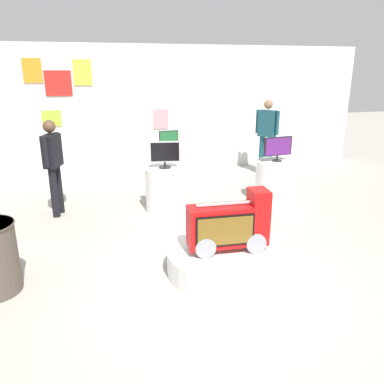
{
  "coord_description": "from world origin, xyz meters",
  "views": [
    {
      "loc": [
        -1.25,
        -3.7,
        2.36
      ],
      "look_at": [
        0.03,
        1.1,
        0.75
      ],
      "focal_mm": 35.79,
      "sensor_mm": 36.0,
      "label": 1
    }
  ],
  "objects_px": {
    "display_pedestal_far_right": "(169,165)",
    "tv_on_far_right": "(169,138)",
    "shopper_browsing_near_truck": "(53,161)",
    "main_display_pedestal": "(227,260)",
    "shopper_browsing_rear": "(267,132)",
    "novelty_firetruck_tv": "(229,227)",
    "display_pedestal_center_rear": "(165,189)",
    "display_pedestal_left_rear": "(275,181)",
    "tv_on_left_rear": "(278,147)",
    "tv_on_center_rear": "(165,153)"
  },
  "relations": [
    {
      "from": "display_pedestal_center_rear",
      "to": "shopper_browsing_rear",
      "type": "height_order",
      "value": "shopper_browsing_rear"
    },
    {
      "from": "tv_on_center_rear",
      "to": "display_pedestal_far_right",
      "type": "relative_size",
      "value": 0.62
    },
    {
      "from": "display_pedestal_far_right",
      "to": "tv_on_far_right",
      "type": "relative_size",
      "value": 2.03
    },
    {
      "from": "main_display_pedestal",
      "to": "display_pedestal_center_rear",
      "type": "bearing_deg",
      "value": 97.59
    },
    {
      "from": "main_display_pedestal",
      "to": "display_pedestal_center_rear",
      "type": "distance_m",
      "value": 2.31
    },
    {
      "from": "tv_on_center_rear",
      "to": "tv_on_far_right",
      "type": "xyz_separation_m",
      "value": [
        0.41,
        1.68,
        -0.06
      ]
    },
    {
      "from": "tv_on_far_right",
      "to": "shopper_browsing_rear",
      "type": "bearing_deg",
      "value": 0.9
    },
    {
      "from": "main_display_pedestal",
      "to": "shopper_browsing_rear",
      "type": "distance_m",
      "value": 4.72
    },
    {
      "from": "shopper_browsing_near_truck",
      "to": "novelty_firetruck_tv",
      "type": "bearing_deg",
      "value": -50.22
    },
    {
      "from": "tv_on_left_rear",
      "to": "display_pedestal_far_right",
      "type": "xyz_separation_m",
      "value": [
        -1.64,
        1.72,
        -0.63
      ]
    },
    {
      "from": "display_pedestal_left_rear",
      "to": "novelty_firetruck_tv",
      "type": "bearing_deg",
      "value": -127.81
    },
    {
      "from": "tv_on_left_rear",
      "to": "tv_on_far_right",
      "type": "bearing_deg",
      "value": 133.71
    },
    {
      "from": "tv_on_center_rear",
      "to": "display_pedestal_far_right",
      "type": "xyz_separation_m",
      "value": [
        0.41,
        1.68,
        -0.63
      ]
    },
    {
      "from": "tv_on_left_rear",
      "to": "display_pedestal_center_rear",
      "type": "height_order",
      "value": "tv_on_left_rear"
    },
    {
      "from": "display_pedestal_left_rear",
      "to": "display_pedestal_center_rear",
      "type": "height_order",
      "value": "same"
    },
    {
      "from": "main_display_pedestal",
      "to": "display_pedestal_left_rear",
      "type": "height_order",
      "value": "display_pedestal_left_rear"
    },
    {
      "from": "display_pedestal_left_rear",
      "to": "shopper_browsing_rear",
      "type": "relative_size",
      "value": 0.44
    },
    {
      "from": "novelty_firetruck_tv",
      "to": "shopper_browsing_rear",
      "type": "height_order",
      "value": "shopper_browsing_rear"
    },
    {
      "from": "display_pedestal_far_right",
      "to": "tv_on_far_right",
      "type": "xyz_separation_m",
      "value": [
        -0.0,
        -0.0,
        0.57
      ]
    },
    {
      "from": "novelty_firetruck_tv",
      "to": "shopper_browsing_near_truck",
      "type": "relative_size",
      "value": 0.61
    },
    {
      "from": "main_display_pedestal",
      "to": "display_pedestal_center_rear",
      "type": "xyz_separation_m",
      "value": [
        -0.3,
        2.28,
        0.24
      ]
    },
    {
      "from": "main_display_pedestal",
      "to": "display_pedestal_far_right",
      "type": "xyz_separation_m",
      "value": [
        0.11,
        3.95,
        0.24
      ]
    },
    {
      "from": "tv_on_far_right",
      "to": "shopper_browsing_rear",
      "type": "relative_size",
      "value": 0.24
    },
    {
      "from": "display_pedestal_left_rear",
      "to": "display_pedestal_far_right",
      "type": "xyz_separation_m",
      "value": [
        -1.64,
        1.72,
        0.0
      ]
    },
    {
      "from": "tv_on_center_rear",
      "to": "display_pedestal_left_rear",
      "type": "bearing_deg",
      "value": -1.08
    },
    {
      "from": "novelty_firetruck_tv",
      "to": "shopper_browsing_rear",
      "type": "distance_m",
      "value": 4.65
    },
    {
      "from": "novelty_firetruck_tv",
      "to": "display_pedestal_left_rear",
      "type": "distance_m",
      "value": 2.84
    },
    {
      "from": "tv_on_left_rear",
      "to": "display_pedestal_center_rear",
      "type": "bearing_deg",
      "value": 178.68
    },
    {
      "from": "tv_on_center_rear",
      "to": "shopper_browsing_rear",
      "type": "bearing_deg",
      "value": 32.59
    },
    {
      "from": "tv_on_far_right",
      "to": "shopper_browsing_near_truck",
      "type": "distance_m",
      "value": 2.62
    },
    {
      "from": "shopper_browsing_near_truck",
      "to": "shopper_browsing_rear",
      "type": "bearing_deg",
      "value": 17.98
    },
    {
      "from": "main_display_pedestal",
      "to": "novelty_firetruck_tv",
      "type": "xyz_separation_m",
      "value": [
        0.02,
        -0.01,
        0.44
      ]
    },
    {
      "from": "novelty_firetruck_tv",
      "to": "display_pedestal_left_rear",
      "type": "bearing_deg",
      "value": 52.19
    },
    {
      "from": "tv_on_center_rear",
      "to": "shopper_browsing_rear",
      "type": "relative_size",
      "value": 0.3
    },
    {
      "from": "display_pedestal_center_rear",
      "to": "tv_on_far_right",
      "type": "bearing_deg",
      "value": 76.1
    },
    {
      "from": "display_pedestal_far_right",
      "to": "tv_on_far_right",
      "type": "bearing_deg",
      "value": -92.29
    },
    {
      "from": "shopper_browsing_rear",
      "to": "display_pedestal_far_right",
      "type": "bearing_deg",
      "value": -179.2
    },
    {
      "from": "display_pedestal_center_rear",
      "to": "shopper_browsing_near_truck",
      "type": "bearing_deg",
      "value": 171.89
    },
    {
      "from": "main_display_pedestal",
      "to": "display_pedestal_far_right",
      "type": "bearing_deg",
      "value": 88.4
    },
    {
      "from": "main_display_pedestal",
      "to": "shopper_browsing_rear",
      "type": "bearing_deg",
      "value": 59.2
    },
    {
      "from": "novelty_firetruck_tv",
      "to": "tv_on_left_rear",
      "type": "relative_size",
      "value": 1.72
    },
    {
      "from": "novelty_firetruck_tv",
      "to": "display_pedestal_center_rear",
      "type": "xyz_separation_m",
      "value": [
        -0.32,
        2.28,
        -0.2
      ]
    },
    {
      "from": "display_pedestal_center_rear",
      "to": "tv_on_left_rear",
      "type": "bearing_deg",
      "value": -1.32
    },
    {
      "from": "main_display_pedestal",
      "to": "display_pedestal_center_rear",
      "type": "relative_size",
      "value": 1.91
    },
    {
      "from": "display_pedestal_center_rear",
      "to": "shopper_browsing_near_truck",
      "type": "height_order",
      "value": "shopper_browsing_near_truck"
    },
    {
      "from": "tv_on_center_rear",
      "to": "novelty_firetruck_tv",
      "type": "bearing_deg",
      "value": -82.03
    },
    {
      "from": "display_pedestal_center_rear",
      "to": "display_pedestal_far_right",
      "type": "relative_size",
      "value": 0.91
    },
    {
      "from": "display_pedestal_center_rear",
      "to": "tv_on_center_rear",
      "type": "relative_size",
      "value": 1.48
    },
    {
      "from": "tv_on_left_rear",
      "to": "shopper_browsing_near_truck",
      "type": "distance_m",
      "value": 3.86
    },
    {
      "from": "novelty_firetruck_tv",
      "to": "tv_on_center_rear",
      "type": "bearing_deg",
      "value": 97.97
    }
  ]
}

